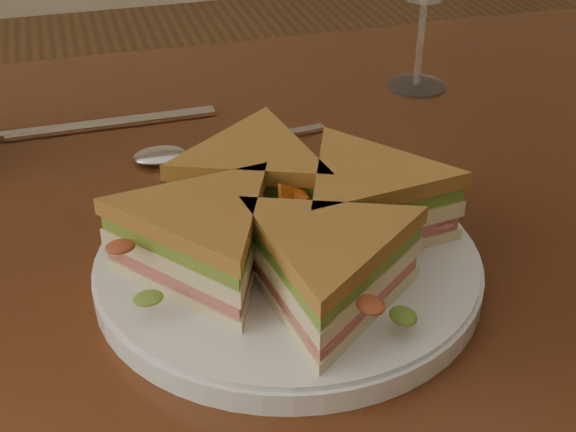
{
  "coord_description": "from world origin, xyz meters",
  "views": [
    {
      "loc": [
        -0.09,
        -0.52,
        1.09
      ],
      "look_at": [
        0.04,
        -0.08,
        0.8
      ],
      "focal_mm": 50.0,
      "sensor_mm": 36.0,
      "label": 1
    }
  ],
  "objects_px": {
    "plate": "(288,267)",
    "spoon": "(185,152)",
    "sandwich_wedges": "(288,222)",
    "table": "(217,324)",
    "knife": "(97,126)"
  },
  "relations": [
    {
      "from": "plate",
      "to": "sandwich_wedges",
      "type": "bearing_deg",
      "value": 0.0
    },
    {
      "from": "table",
      "to": "sandwich_wedges",
      "type": "bearing_deg",
      "value": -64.36
    },
    {
      "from": "spoon",
      "to": "knife",
      "type": "relative_size",
      "value": 0.85
    },
    {
      "from": "table",
      "to": "plate",
      "type": "relative_size",
      "value": 4.47
    },
    {
      "from": "sandwich_wedges",
      "to": "spoon",
      "type": "relative_size",
      "value": 1.49
    },
    {
      "from": "table",
      "to": "plate",
      "type": "distance_m",
      "value": 0.14
    },
    {
      "from": "sandwich_wedges",
      "to": "table",
      "type": "bearing_deg",
      "value": 115.64
    },
    {
      "from": "sandwich_wedges",
      "to": "spoon",
      "type": "height_order",
      "value": "sandwich_wedges"
    },
    {
      "from": "sandwich_wedges",
      "to": "knife",
      "type": "bearing_deg",
      "value": 111.07
    },
    {
      "from": "plate",
      "to": "spoon",
      "type": "height_order",
      "value": "plate"
    },
    {
      "from": "plate",
      "to": "knife",
      "type": "relative_size",
      "value": 1.25
    },
    {
      "from": "plate",
      "to": "spoon",
      "type": "relative_size",
      "value": 1.46
    },
    {
      "from": "sandwich_wedges",
      "to": "knife",
      "type": "relative_size",
      "value": 1.27
    },
    {
      "from": "sandwich_wedges",
      "to": "knife",
      "type": "distance_m",
      "value": 0.3
    },
    {
      "from": "knife",
      "to": "table",
      "type": "bearing_deg",
      "value": -71.65
    }
  ]
}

